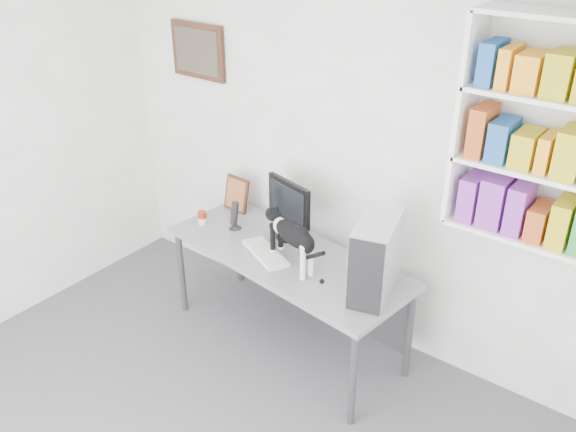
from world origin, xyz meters
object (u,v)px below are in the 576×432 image
at_px(pc_tower, 376,256).
at_px(speaker, 235,215).
at_px(desk, 287,298).
at_px(bookshelf, 557,137).
at_px(soup_can, 202,218).
at_px(cat, 293,244).
at_px(keyboard, 266,253).
at_px(monitor, 290,209).
at_px(leaning_print, 237,193).

bearing_deg(pc_tower, speaker, 161.23).
bearing_deg(desk, bookshelf, 19.60).
distance_m(bookshelf, desk, 2.13).
xyz_separation_m(soup_can, cat, (0.90, -0.07, 0.12)).
bearing_deg(keyboard, monitor, 119.05).
height_order(pc_tower, soup_can, pc_tower).
relative_size(monitor, cat, 0.81).
distance_m(monitor, cat, 0.41).
bearing_deg(cat, leaning_print, 172.19).
relative_size(bookshelf, desk, 0.69).
xyz_separation_m(monitor, speaker, (-0.40, -0.15, -0.11)).
bearing_deg(speaker, keyboard, 7.67).
xyz_separation_m(desk, pc_tower, (0.70, -0.02, 0.63)).
xyz_separation_m(desk, speaker, (-0.53, 0.06, 0.49)).
xyz_separation_m(pc_tower, soup_can, (-1.47, -0.02, -0.20)).
xyz_separation_m(monitor, pc_tower, (0.83, -0.22, 0.02)).
relative_size(monitor, leaning_print, 1.60).
bearing_deg(keyboard, bookshelf, 39.89).
xyz_separation_m(desk, cat, (0.13, -0.10, 0.55)).
distance_m(monitor, soup_can, 0.71).
relative_size(keyboard, leaning_print, 1.50).
relative_size(speaker, cat, 0.40).
height_order(bookshelf, soup_can, bookshelf).
height_order(speaker, leaning_print, leaning_print).
bearing_deg(bookshelf, cat, -162.20).
height_order(monitor, pc_tower, pc_tower).
bearing_deg(bookshelf, soup_can, -170.78).
relative_size(monitor, keyboard, 1.06).
bearing_deg(pc_tower, leaning_print, 152.13).
bearing_deg(desk, cat, -32.22).
distance_m(bookshelf, leaning_print, 2.42).
relative_size(desk, pc_tower, 3.62).
bearing_deg(bookshelf, desk, -167.34).
xyz_separation_m(pc_tower, cat, (-0.57, -0.09, -0.08)).
height_order(bookshelf, pc_tower, bookshelf).
distance_m(desk, pc_tower, 0.94).
distance_m(pc_tower, soup_can, 1.49).
xyz_separation_m(monitor, cat, (0.26, -0.31, -0.05)).
bearing_deg(soup_can, leaning_print, 80.71).
distance_m(pc_tower, cat, 0.58).
xyz_separation_m(bookshelf, pc_tower, (-0.80, -0.35, -0.85)).
xyz_separation_m(pc_tower, leaning_print, (-1.42, 0.32, -0.11)).
distance_m(speaker, leaning_print, 0.31).
bearing_deg(soup_can, desk, 2.38).
relative_size(monitor, pc_tower, 0.91).
xyz_separation_m(speaker, soup_can, (-0.25, -0.09, -0.06)).
xyz_separation_m(bookshelf, cat, (-1.37, -0.44, -0.93)).
xyz_separation_m(monitor, soup_can, (-0.64, -0.24, -0.18)).
distance_m(bookshelf, cat, 1.71).
distance_m(monitor, pc_tower, 0.86).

